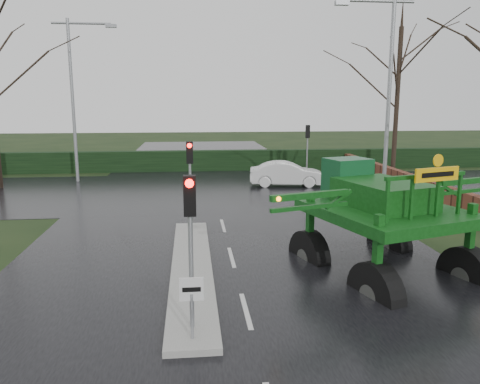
{
  "coord_description": "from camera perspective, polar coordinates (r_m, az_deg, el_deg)",
  "views": [
    {
      "loc": [
        -1.26,
        -10.54,
        5.0
      ],
      "look_at": [
        0.38,
        4.98,
        2.0
      ],
      "focal_mm": 35.0,
      "sensor_mm": 36.0,
      "label": 1
    }
  ],
  "objects": [
    {
      "name": "road_main",
      "position": [
        21.18,
        -2.47,
        -2.78
      ],
      "size": [
        14.0,
        80.0,
        0.02
      ],
      "primitive_type": "cube",
      "color": "black",
      "rests_on": "ground"
    },
    {
      "name": "road_cross",
      "position": [
        27.04,
        -3.28,
        0.22
      ],
      "size": [
        80.0,
        12.0,
        0.02
      ],
      "primitive_type": "cube",
      "color": "black",
      "rests_on": "ground"
    },
    {
      "name": "street_light_right",
      "position": [
        24.47,
        17.12,
        12.73
      ],
      "size": [
        3.85,
        0.3,
        10.0
      ],
      "color": "gray",
      "rests_on": "ground"
    },
    {
      "name": "traffic_signal_mid",
      "position": [
        18.2,
        -6.13,
        3.2
      ],
      "size": [
        0.26,
        0.33,
        3.52
      ],
      "color": "gray",
      "rests_on": "ground"
    },
    {
      "name": "traffic_signal_near",
      "position": [
        9.84,
        -6.09,
        -3.37
      ],
      "size": [
        0.26,
        0.33,
        3.52
      ],
      "color": "gray",
      "rests_on": "ground"
    },
    {
      "name": "white_sedan",
      "position": [
        28.53,
        5.71,
        0.73
      ],
      "size": [
        4.62,
        2.12,
        1.47
      ],
      "primitive_type": "imported",
      "rotation": [
        0.0,
        0.0,
        1.44
      ],
      "color": "white",
      "rests_on": "ground"
    },
    {
      "name": "crop_sprayer",
      "position": [
        12.59,
        16.05,
        -2.52
      ],
      "size": [
        7.9,
        6.02,
        4.6
      ],
      "rotation": [
        0.0,
        0.0,
        0.3
      ],
      "color": "black",
      "rests_on": "ground"
    },
    {
      "name": "street_light_left_far",
      "position": [
        31.34,
        -19.28,
        12.09
      ],
      "size": [
        3.85,
        0.3,
        10.0
      ],
      "color": "gray",
      "rests_on": "ground"
    },
    {
      "name": "keep_left_sign",
      "position": [
        9.87,
        -5.91,
        -12.74
      ],
      "size": [
        0.5,
        0.07,
        1.35
      ],
      "color": "gray",
      "rests_on": "ground"
    },
    {
      "name": "ground",
      "position": [
        11.74,
        0.73,
        -14.34
      ],
      "size": [
        140.0,
        140.0,
        0.0
      ],
      "primitive_type": "plane",
      "color": "black",
      "rests_on": "ground"
    },
    {
      "name": "traffic_signal_far",
      "position": [
        31.61,
        8.23,
        6.39
      ],
      "size": [
        0.26,
        0.33,
        3.52
      ],
      "rotation": [
        0.0,
        0.0,
        3.14
      ],
      "color": "gray",
      "rests_on": "ground"
    },
    {
      "name": "hedge_row",
      "position": [
        34.83,
        -3.94,
        3.84
      ],
      "size": [
        44.0,
        0.9,
        1.5
      ],
      "primitive_type": "cube",
      "color": "black",
      "rests_on": "ground"
    },
    {
      "name": "median_island",
      "position": [
        14.41,
        -5.91,
        -9.13
      ],
      "size": [
        1.2,
        10.0,
        0.16
      ],
      "primitive_type": "cube",
      "color": "gray",
      "rests_on": "ground"
    },
    {
      "name": "tree_right_far",
      "position": [
        34.65,
        18.74,
        12.79
      ],
      "size": [
        7.0,
        7.0,
        12.05
      ],
      "color": "black",
      "rests_on": "ground"
    },
    {
      "name": "brick_wall",
      "position": [
        29.37,
        17.64,
        1.74
      ],
      "size": [
        0.4,
        20.0,
        1.2
      ],
      "primitive_type": "cube",
      "color": "#592D1E",
      "rests_on": "ground"
    }
  ]
}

